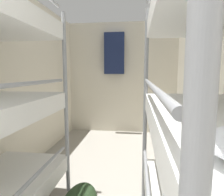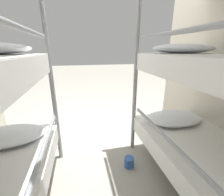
{
  "view_description": "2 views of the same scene",
  "coord_description": "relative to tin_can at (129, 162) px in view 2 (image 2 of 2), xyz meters",
  "views": [
    {
      "loc": [
        0.36,
        0.29,
        1.39
      ],
      "look_at": [
        0.05,
        2.69,
        1.08
      ],
      "focal_mm": 32.0,
      "sensor_mm": 36.0,
      "label": 1
    },
    {
      "loc": [
        0.17,
        2.13,
        1.21
      ],
      "look_at": [
        -0.14,
        0.71,
        0.74
      ],
      "focal_mm": 24.0,
      "sensor_mm": 36.0,
      "label": 2
    }
  ],
  "objects": [
    {
      "name": "ground_plane",
      "position": [
        0.29,
        -0.89,
        -0.05
      ],
      "size": [
        20.0,
        20.0,
        0.0
      ],
      "primitive_type": "plane",
      "color": "gray"
    },
    {
      "name": "tin_can",
      "position": [
        0.0,
        0.0,
        0.0
      ],
      "size": [
        0.1,
        0.1,
        0.11
      ],
      "color": "#2D569E",
      "rests_on": "ground_plane"
    }
  ]
}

